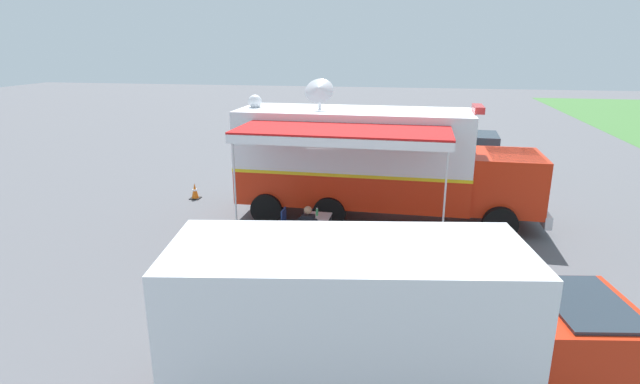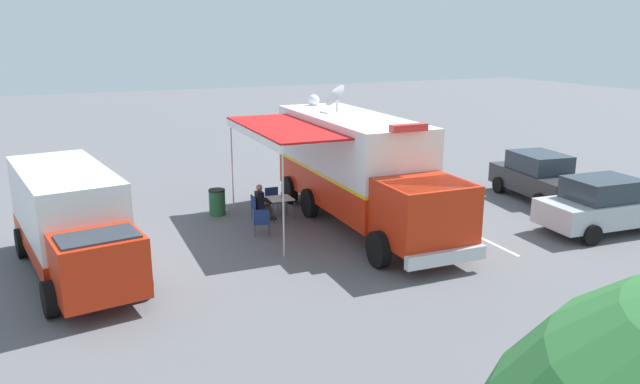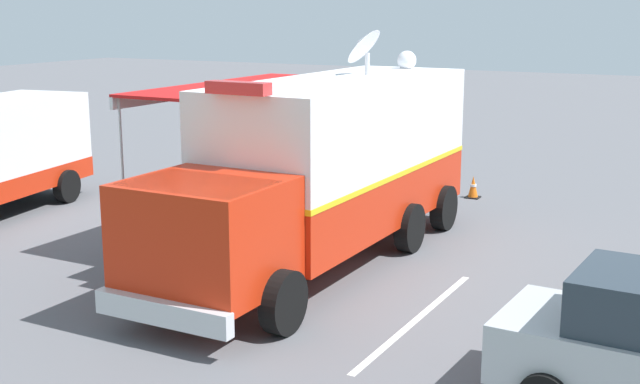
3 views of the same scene
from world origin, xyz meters
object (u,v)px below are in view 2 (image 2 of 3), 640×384
folding_chair_beside_table (273,198)px  traffic_cone (308,172)px  seated_responder (262,201)px  support_truck (71,222)px  command_truck (359,166)px  folding_chair_spare_by_truck (262,220)px  folding_table (280,200)px  car_far_corner (604,205)px  water_bottle (282,195)px  car_behind_truck (540,177)px  folding_chair_at_table (257,206)px  trash_bin (217,202)px

folding_chair_beside_table → traffic_cone: bearing=-126.4°
seated_responder → support_truck: (6.00, 2.33, 0.73)m
command_truck → support_truck: (8.80, 0.71, -0.56)m
command_truck → folding_chair_spare_by_truck: 3.63m
support_truck → folding_chair_spare_by_truck: bearing=-172.0°
folding_table → car_far_corner: car_far_corner is taller
traffic_cone → car_far_corner: (-5.71, 10.56, 0.60)m
command_truck → water_bottle: size_ratio=42.56×
car_far_corner → car_behind_truck: bearing=-104.2°
water_bottle → car_far_corner: bearing=148.3°
water_bottle → support_truck: size_ratio=0.03×
command_truck → support_truck: bearing=4.6°
folding_chair_at_table → car_behind_truck: bearing=170.7°
car_far_corner → seated_responder: bearing=-30.3°
seated_responder → car_behind_truck: (-10.45, 1.74, 0.23)m
command_truck → seated_responder: command_truck is taller
water_bottle → car_far_corner: 10.35m
command_truck → folding_chair_at_table: 3.69m
command_truck → support_truck: size_ratio=1.36×
folding_chair_spare_by_truck → traffic_cone: folding_chair_spare_by_truck is taller
folding_table → trash_bin: (1.84, -1.32, -0.22)m
traffic_cone → support_truck: (9.78, 7.34, 1.11)m
folding_chair_beside_table → support_truck: bearing=24.9°
traffic_cone → folding_chair_at_table: bearing=51.6°
car_far_corner → folding_chair_beside_table: bearing=-35.5°
command_truck → seated_responder: size_ratio=7.63×
support_truck → car_far_corner: 15.82m
folding_chair_at_table → folding_chair_spare_by_truck: bearing=77.3°
water_bottle → folding_chair_spare_by_truck: 1.93m
folding_chair_spare_by_truck → seated_responder: size_ratio=0.70×
folding_chair_spare_by_truck → trash_bin: (0.69, -2.80, -0.06)m
water_bottle → folding_chair_spare_by_truck: size_ratio=0.26×
folding_chair_spare_by_truck → water_bottle: bearing=-129.8°
seated_responder → car_behind_truck: size_ratio=0.28×
command_truck → traffic_cone: command_truck is taller
command_truck → folding_chair_beside_table: size_ratio=10.96×
folding_chair_beside_table → support_truck: size_ratio=0.12×
folding_chair_beside_table → folding_chair_spare_by_truck: (1.19, 2.32, 0.00)m
seated_responder → support_truck: 6.48m
folding_table → water_bottle: 0.17m
car_behind_truck → folding_chair_at_table: bearing=-9.3°
car_behind_truck → traffic_cone: bearing=-45.3°
water_bottle → car_far_corner: (-8.81, 5.44, 0.05)m
traffic_cone → car_behind_truck: 9.51m
folding_table → car_behind_truck: 9.97m
trash_bin → traffic_cone: size_ratio=1.57×
seated_responder → traffic_cone: (-3.78, -5.01, -0.37)m
folding_chair_spare_by_truck → seated_responder: 1.67m
command_truck → traffic_cone: bearing=-98.4°
folding_chair_at_table → support_truck: size_ratio=0.12×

